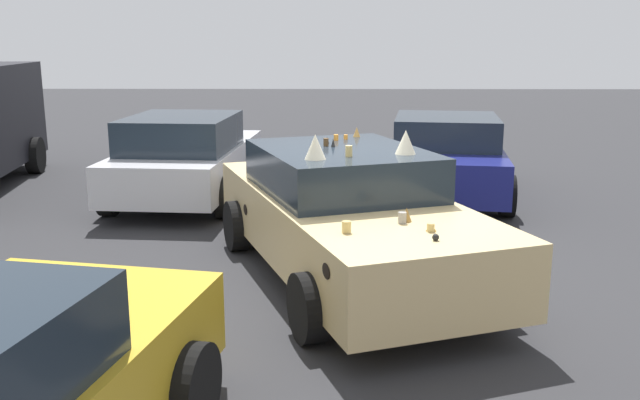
# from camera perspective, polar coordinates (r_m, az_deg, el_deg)

# --- Properties ---
(ground_plane) EXTENTS (60.00, 60.00, 0.00)m
(ground_plane) POSITION_cam_1_polar(r_m,az_deg,el_deg) (7.89, 2.19, -6.39)
(ground_plane) COLOR #2D2D30
(art_car_decorated) EXTENTS (5.03, 3.29, 1.70)m
(art_car_decorated) POSITION_cam_1_polar(r_m,az_deg,el_deg) (7.71, 2.14, -1.16)
(art_car_decorated) COLOR #D8BC7F
(art_car_decorated) RESTS_ON ground
(parked_sedan_near_left) EXTENTS (4.61, 2.50, 1.39)m
(parked_sedan_near_left) POSITION_cam_1_polar(r_m,az_deg,el_deg) (11.98, 10.18, 3.58)
(parked_sedan_near_left) COLOR navy
(parked_sedan_near_left) RESTS_ON ground
(parked_sedan_near_right) EXTENTS (4.27, 2.24, 1.42)m
(parked_sedan_near_right) POSITION_cam_1_polar(r_m,az_deg,el_deg) (11.75, -10.83, 3.49)
(parked_sedan_near_right) COLOR silver
(parked_sedan_near_right) RESTS_ON ground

